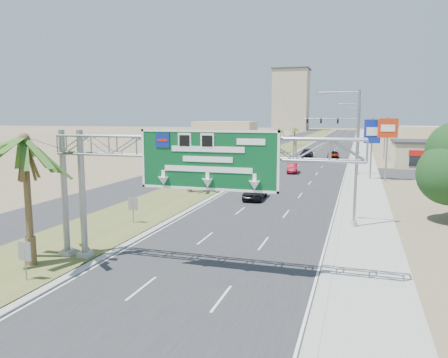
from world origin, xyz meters
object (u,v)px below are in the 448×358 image
palm_near (24,140)px  car_left_lane (255,191)px  pole_sign_red_near (388,131)px  pole_sign_blue (372,134)px  signal_mast (346,134)px  pole_sign_red_far (385,129)px  car_far (307,153)px  car_right_lane (333,154)px  sign_gantry (182,157)px  car_mid_lane (292,168)px

palm_near → car_left_lane: palm_near is taller
pole_sign_red_near → pole_sign_blue: pole_sign_red_near is taller
signal_mast → pole_sign_red_far: bearing=42.8°
car_far → pole_sign_red_near: (13.33, -29.85, 5.52)m
pole_sign_red_near → car_right_lane: bearing=105.1°
sign_gantry → signal_mast: bearing=84.3°
signal_mast → car_right_lane: bearing=112.5°
pole_sign_red_near → signal_mast: bearing=103.3°
sign_gantry → pole_sign_red_near: pole_sign_red_near is taller
signal_mast → car_left_lane: bearing=-99.8°
signal_mast → pole_sign_blue: (3.95, -24.01, 1.06)m
pole_sign_blue → signal_mast: bearing=99.3°
sign_gantry → car_right_lane: sign_gantry is taller
car_left_lane → sign_gantry: bearing=-89.6°
signal_mast → palm_near: bearing=-102.7°
signal_mast → car_mid_lane: signal_mast is taller
signal_mast → car_left_lane: size_ratio=2.17×
car_left_lane → car_right_lane: size_ratio=1.02×
palm_near → car_right_lane: (11.96, 69.80, -6.28)m
palm_near → car_mid_lane: (7.70, 43.97, -6.23)m
car_mid_lane → car_right_lane: car_mid_lane is taller
pole_sign_red_near → pole_sign_blue: size_ratio=1.02×
pole_sign_blue → pole_sign_red_far: 30.71m
palm_near → pole_sign_red_near: (20.15, 39.45, -0.65)m
signal_mast → pole_sign_red_far: (7.05, 6.54, 0.79)m
pole_sign_red_far → car_left_lane: bearing=-106.5°
sign_gantry → car_far: (-1.32, 67.37, -5.29)m
car_right_lane → pole_sign_blue: bearing=-80.4°
sign_gantry → car_right_lane: bearing=86.8°
signal_mast → pole_sign_red_near: 25.24m
signal_mast → pole_sign_blue: signal_mast is taller
car_right_lane → pole_sign_red_near: 31.94m
signal_mast → car_mid_lane: size_ratio=2.43×
pole_sign_red_near → pole_sign_red_far: (1.28, 31.07, -0.64)m
palm_near → signal_mast: (14.37, 63.97, -2.08)m
sign_gantry → pole_sign_red_near: bearing=72.2°
car_right_lane → sign_gantry: bearing=-95.6°
car_left_lane → pole_sign_red_far: bearing=71.3°
signal_mast → sign_gantry: bearing=-95.7°
car_left_lane → car_right_lane: (4.76, 47.19, -0.16)m
car_mid_lane → pole_sign_red_near: (12.45, -4.52, 5.58)m
car_mid_lane → car_far: 25.34m
car_left_lane → pole_sign_red_near: size_ratio=0.59×
car_left_lane → car_right_lane: car_left_lane is taller
car_left_lane → car_right_lane: bearing=82.1°
car_right_lane → pole_sign_red_far: size_ratio=0.64×
pole_sign_red_near → pole_sign_red_far: bearing=87.6°
car_mid_lane → car_far: car_far is taller
car_mid_lane → pole_sign_red_far: 30.29m
car_left_lane → car_mid_lane: size_ratio=1.12×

